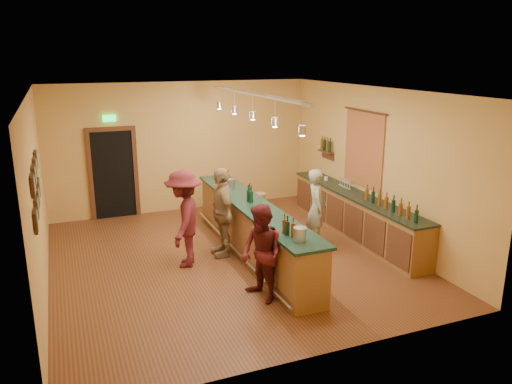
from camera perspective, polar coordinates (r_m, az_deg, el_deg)
name	(u,v)px	position (r m, az deg, el deg)	size (l,w,h in m)	color
floor	(228,259)	(9.78, -3.16, -7.60)	(7.00, 7.00, 0.00)	#5A2D19
ceiling	(226,91)	(9.02, -3.47, 11.45)	(6.50, 7.00, 0.02)	silver
wall_back	(182,147)	(12.57, -8.43, 5.09)	(6.50, 0.02, 3.20)	tan
wall_front	(318,242)	(6.20, 7.13, -5.72)	(6.50, 0.02, 3.20)	tan
wall_left	(37,197)	(8.83, -23.71, -0.48)	(0.02, 7.00, 3.20)	tan
wall_right	(375,165)	(10.72, 13.40, 3.05)	(0.02, 7.00, 3.20)	tan
doorway	(113,172)	(12.37, -15.99, 2.24)	(1.15, 0.09, 2.48)	black
tapestry	(364,150)	(10.98, 12.21, 4.74)	(0.03, 1.40, 1.60)	maroon
bottle_shelf	(326,147)	(12.24, 8.03, 5.14)	(0.17, 0.55, 0.54)	#462215
picture_grid	(36,186)	(8.02, -23.80, 0.58)	(0.06, 2.20, 0.70)	#382111
back_counter	(356,214)	(11.00, 11.31, -2.53)	(0.60, 4.55, 1.27)	brown
tasting_bar	(253,226)	(9.72, -0.36, -3.89)	(0.73, 5.10, 1.38)	brown
pendant_track	(253,102)	(9.21, -0.38, 10.20)	(0.11, 4.60, 0.50)	silver
bartender	(316,208)	(10.18, 6.93, -1.87)	(0.59, 0.39, 1.63)	gray
customer_a	(262,254)	(7.92, 0.66, -7.06)	(0.77, 0.60, 1.59)	#59191E
customer_b	(222,212)	(9.68, -3.93, -2.30)	(1.03, 0.43, 1.76)	#997A51
customer_c	(184,219)	(9.27, -8.23, -3.03)	(1.18, 0.68, 1.83)	#59191E
bar_stool	(259,199)	(11.69, 0.30, -0.85)	(0.33, 0.33, 0.69)	#8D5B3F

